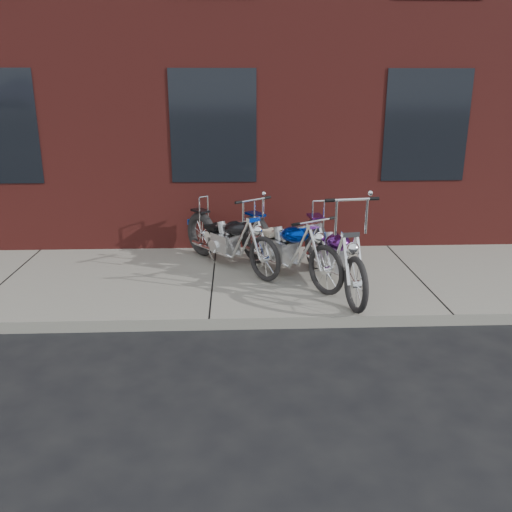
{
  "coord_description": "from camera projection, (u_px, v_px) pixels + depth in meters",
  "views": [
    {
      "loc": [
        0.31,
        -6.01,
        2.84
      ],
      "look_at": [
        0.6,
        0.8,
        0.69
      ],
      "focal_mm": 38.0,
      "sensor_mm": 36.0,
      "label": 1
    }
  ],
  "objects": [
    {
      "name": "chopper_purple",
      "position": [
        332.0,
        256.0,
        7.47
      ],
      "size": [
        0.64,
        2.45,
        1.38
      ],
      "rotation": [
        0.0,
        0.0,
        -1.42
      ],
      "color": "black",
      "rests_on": "sidewalk"
    },
    {
      "name": "ground",
      "position": [
        209.0,
        330.0,
        6.57
      ],
      "size": [
        120.0,
        120.0,
        0.0
      ],
      "primitive_type": "plane",
      "color": "black",
      "rests_on": "ground"
    },
    {
      "name": "chopper_blue",
      "position": [
        286.0,
        248.0,
        7.88
      ],
      "size": [
        1.35,
        2.08,
        1.04
      ],
      "rotation": [
        0.0,
        0.0,
        -1.02
      ],
      "color": "black",
      "rests_on": "sidewalk"
    },
    {
      "name": "building_brick",
      "position": [
        218.0,
        35.0,
        12.98
      ],
      "size": [
        22.0,
        10.0,
        8.0
      ],
      "primitive_type": "cube",
      "color": "maroon",
      "rests_on": "ground"
    },
    {
      "name": "chopper_third",
      "position": [
        229.0,
        240.0,
        8.32
      ],
      "size": [
        1.47,
        1.89,
        1.16
      ],
      "rotation": [
        0.0,
        0.0,
        -0.92
      ],
      "color": "black",
      "rests_on": "sidewalk"
    },
    {
      "name": "sidewalk",
      "position": [
        213.0,
        282.0,
        7.97
      ],
      "size": [
        22.0,
        3.0,
        0.15
      ],
      "primitive_type": "cube",
      "color": "gray",
      "rests_on": "ground"
    }
  ]
}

